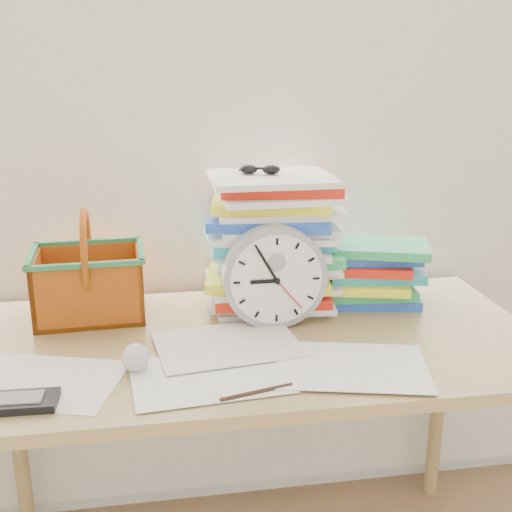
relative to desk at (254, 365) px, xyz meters
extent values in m
cube|color=silver|center=(0.00, 0.40, 0.67)|extent=(4.00, 0.04, 2.70)
cube|color=white|center=(0.00, 0.38, 0.62)|extent=(2.40, 0.01, 2.50)
cube|color=#9C8049|center=(0.00, 0.00, 0.06)|extent=(1.40, 0.70, 0.03)
cylinder|color=#9C8049|center=(-0.65, 0.30, -0.32)|extent=(0.04, 0.04, 0.72)
cylinder|color=#9C8049|center=(0.65, 0.30, -0.32)|extent=(0.04, 0.04, 0.72)
cylinder|color=#93969A|center=(0.06, 0.07, 0.21)|extent=(0.26, 0.05, 0.26)
sphere|color=silver|center=(-0.28, -0.13, 0.11)|extent=(0.06, 0.06, 0.06)
cylinder|color=black|center=(-0.04, -0.27, 0.08)|extent=(0.16, 0.05, 0.01)
cube|color=black|center=(-0.52, -0.24, 0.08)|extent=(0.17, 0.08, 0.02)
camera|label=1|loc=(-0.23, -1.42, 0.73)|focal=45.00mm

